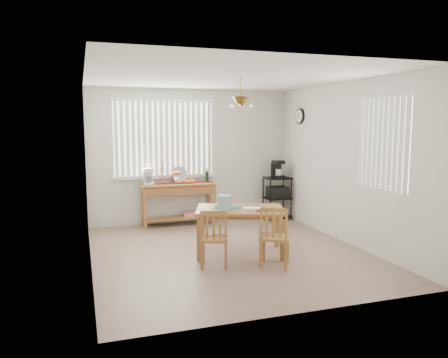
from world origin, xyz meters
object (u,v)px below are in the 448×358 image
object	(u,v)px
dining_table	(240,214)
chair_right	(274,237)
cart_items	(277,169)
wire_cart	(277,194)
chair_left	(214,239)
sideboard	(179,194)

from	to	relation	value
dining_table	chair_right	distance (m)	0.79
dining_table	chair_right	size ratio (longest dim) A/B	1.76
cart_items	chair_right	size ratio (longest dim) A/B	0.42
wire_cart	chair_right	bearing A→B (deg)	-115.77
chair_left	cart_items	bearing A→B (deg)	50.03
dining_table	cart_items	bearing A→B (deg)	52.66
cart_items	dining_table	distance (m)	2.61
sideboard	cart_items	bearing A→B (deg)	-2.31
wire_cart	cart_items	size ratio (longest dim) A/B	2.43
chair_right	wire_cart	bearing A→B (deg)	64.23
sideboard	wire_cart	bearing A→B (deg)	-2.57
wire_cart	cart_items	bearing A→B (deg)	90.00
sideboard	cart_items	xyz separation A→B (m)	(2.02, -0.08, 0.41)
dining_table	chair_right	world-z (taller)	chair_right
dining_table	chair_left	world-z (taller)	chair_left
sideboard	chair_left	bearing A→B (deg)	-92.02
wire_cart	chair_left	xyz separation A→B (m)	(-2.11, -2.51, -0.12)
wire_cart	dining_table	size ratio (longest dim) A/B	0.58
sideboard	chair_left	size ratio (longest dim) A/B	1.77
sideboard	dining_table	size ratio (longest dim) A/B	0.96
chair_left	sideboard	bearing A→B (deg)	87.98
wire_cart	sideboard	bearing A→B (deg)	177.43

